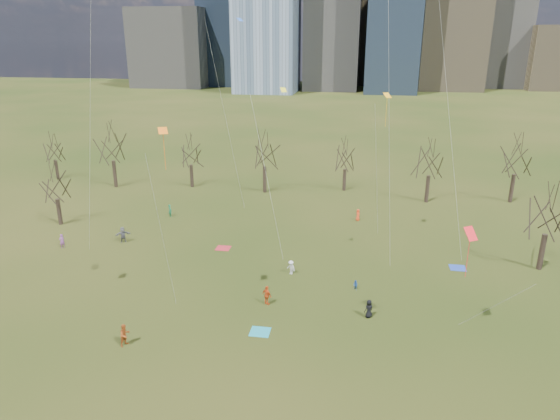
% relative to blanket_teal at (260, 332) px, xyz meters
% --- Properties ---
extents(ground, '(500.00, 500.00, 0.00)m').
position_rel_blanket_teal_xyz_m(ground, '(-0.03, -1.92, -0.01)').
color(ground, black).
rests_on(ground, ground).
extents(bare_tree_row, '(113.04, 29.80, 9.50)m').
position_rel_blanket_teal_xyz_m(bare_tree_row, '(-0.12, 35.30, 6.10)').
color(bare_tree_row, black).
rests_on(bare_tree_row, ground).
extents(blanket_teal, '(1.60, 1.50, 0.03)m').
position_rel_blanket_teal_xyz_m(blanket_teal, '(0.00, 0.00, 0.00)').
color(blanket_teal, teal).
rests_on(blanket_teal, ground).
extents(blanket_navy, '(1.60, 1.50, 0.03)m').
position_rel_blanket_teal_xyz_m(blanket_navy, '(17.77, 14.96, 0.00)').
color(blanket_navy, '#2341A6').
rests_on(blanket_navy, ground).
extents(blanket_crimson, '(1.60, 1.50, 0.03)m').
position_rel_blanket_teal_xyz_m(blanket_crimson, '(-7.51, 15.97, 0.00)').
color(blanket_crimson, '#AE222D').
rests_on(blanket_crimson, ground).
extents(person_2, '(0.99, 1.09, 1.81)m').
position_rel_blanket_teal_xyz_m(person_2, '(-9.87, -3.45, 0.89)').
color(person_2, '#9F4216').
rests_on(person_2, ground).
extents(person_4, '(1.12, 0.97, 1.81)m').
position_rel_blanket_teal_xyz_m(person_4, '(-0.27, 4.43, 0.89)').
color(person_4, '#DC4E18').
rests_on(person_4, ground).
extents(person_6, '(0.94, 0.89, 1.62)m').
position_rel_blanket_teal_xyz_m(person_6, '(8.65, 3.71, 0.80)').
color(person_6, black).
rests_on(person_6, ground).
extents(person_7, '(0.62, 0.71, 1.65)m').
position_rel_blanket_teal_xyz_m(person_7, '(-25.49, 13.16, 0.81)').
color(person_7, '#984F9E').
rests_on(person_7, ground).
extents(person_8, '(0.60, 0.59, 0.97)m').
position_rel_blanket_teal_xyz_m(person_8, '(7.44, 8.47, 0.47)').
color(person_8, '#24529D').
rests_on(person_8, ground).
extents(person_9, '(1.08, 0.96, 1.45)m').
position_rel_blanket_teal_xyz_m(person_9, '(0.97, 10.79, 0.71)').
color(person_9, silver).
rests_on(person_9, ground).
extents(person_11, '(1.75, 1.41, 1.87)m').
position_rel_blanket_teal_xyz_m(person_11, '(-19.45, 15.85, 0.92)').
color(person_11, '#5D5D61').
rests_on(person_11, ground).
extents(person_12, '(0.66, 0.85, 1.53)m').
position_rel_blanket_teal_xyz_m(person_12, '(7.33, 27.64, 0.75)').
color(person_12, '#FA471B').
rests_on(person_12, ground).
extents(person_13, '(0.70, 0.72, 1.67)m').
position_rel_blanket_teal_xyz_m(person_13, '(-17.32, 25.15, 0.82)').
color(person_13, '#186C41').
rests_on(person_13, ground).
extents(kites_airborne, '(53.83, 34.17, 32.50)m').
position_rel_blanket_teal_xyz_m(kites_airborne, '(3.71, 8.43, 14.23)').
color(kites_airborne, orange).
rests_on(kites_airborne, ground).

